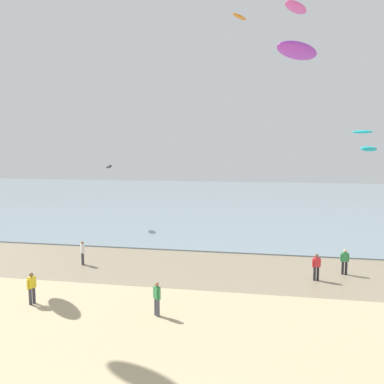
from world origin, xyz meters
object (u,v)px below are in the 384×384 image
at_px(kite_aloft_6, 296,7).
at_px(kite_aloft_9, 239,17).
at_px(person_mid_beach, 316,266).
at_px(kite_aloft_11, 369,149).
at_px(kite_aloft_4, 362,132).
at_px(person_nearest_camera, 345,261).
at_px(kite_aloft_7, 298,51).
at_px(person_right_flank, 32,287).
at_px(kite_aloft_1, 109,167).
at_px(person_left_flank, 157,298).
at_px(person_by_waterline, 83,252).

relative_size(kite_aloft_6, kite_aloft_9, 1.49).
height_order(person_mid_beach, kite_aloft_11, kite_aloft_11).
bearing_deg(kite_aloft_6, kite_aloft_4, -20.82).
relative_size(person_nearest_camera, kite_aloft_9, 0.74).
xyz_separation_m(person_nearest_camera, kite_aloft_7, (-3.77, -5.46, 12.20)).
bearing_deg(kite_aloft_6, person_right_flank, 169.60).
distance_m(kite_aloft_4, kite_aloft_9, 17.01).
bearing_deg(kite_aloft_1, kite_aloft_11, 61.30).
bearing_deg(person_right_flank, person_left_flank, -1.98).
xyz_separation_m(kite_aloft_7, kite_aloft_9, (-4.31, 20.78, 8.60)).
bearing_deg(person_left_flank, person_nearest_camera, 39.23).
distance_m(person_by_waterline, kite_aloft_1, 15.15).
bearing_deg(kite_aloft_9, kite_aloft_7, -139.83).
distance_m(person_right_flank, kite_aloft_9, 32.77).
relative_size(person_nearest_camera, person_mid_beach, 1.00).
xyz_separation_m(kite_aloft_9, kite_aloft_11, (11.69, -5.37, -13.46)).
bearing_deg(kite_aloft_9, person_by_waterline, 177.44).
relative_size(person_right_flank, kite_aloft_1, 0.88).
distance_m(kite_aloft_6, kite_aloft_7, 16.26).
distance_m(person_by_waterline, person_left_flank, 10.57).
bearing_deg(person_left_flank, person_right_flank, 178.02).
xyz_separation_m(person_mid_beach, kite_aloft_7, (-1.79, -3.88, 12.20)).
bearing_deg(person_left_flank, kite_aloft_1, 117.66).
height_order(person_by_waterline, person_left_flank, same).
xyz_separation_m(person_right_flank, kite_aloft_7, (13.55, 2.79, 12.20)).
bearing_deg(kite_aloft_7, person_left_flank, -31.01).
distance_m(person_left_flank, kite_aloft_1, 24.43).
relative_size(person_by_waterline, kite_aloft_4, 0.89).
relative_size(person_left_flank, person_right_flank, 1.00).
distance_m(kite_aloft_4, kite_aloft_11, 5.48).
bearing_deg(kite_aloft_7, person_right_flank, -43.95).
xyz_separation_m(person_nearest_camera, kite_aloft_9, (-8.09, 15.32, 20.81)).
xyz_separation_m(kite_aloft_1, kite_aloft_7, (17.67, -18.05, 6.69)).
distance_m(person_mid_beach, person_by_waterline, 15.96).
height_order(kite_aloft_1, kite_aloft_4, kite_aloft_4).
distance_m(person_mid_beach, kite_aloft_9, 27.49).
height_order(person_mid_beach, person_by_waterline, same).
bearing_deg(kite_aloft_1, person_by_waterline, -8.32).
bearing_deg(kite_aloft_9, kite_aloft_1, 130.01).
bearing_deg(kite_aloft_4, kite_aloft_6, -130.98).
distance_m(person_left_flank, kite_aloft_9, 31.70).
xyz_separation_m(person_nearest_camera, person_by_waterline, (-17.94, -1.07, 0.00)).
relative_size(kite_aloft_1, kite_aloft_9, 0.84).
relative_size(person_by_waterline, kite_aloft_1, 0.88).
relative_size(kite_aloft_6, kite_aloft_11, 1.27).
bearing_deg(kite_aloft_11, person_by_waterline, 154.62).
xyz_separation_m(person_by_waterline, kite_aloft_9, (9.85, 16.40, 20.81)).
xyz_separation_m(person_mid_beach, person_left_flank, (-8.41, -6.91, 0.00)).
bearing_deg(person_right_flank, person_nearest_camera, 25.46).
relative_size(kite_aloft_4, kite_aloft_7, 0.55).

